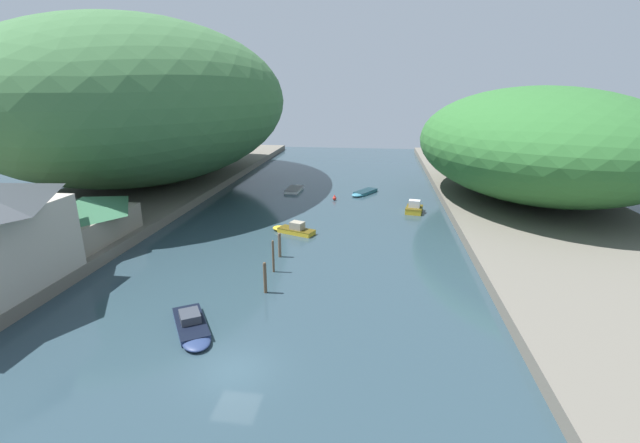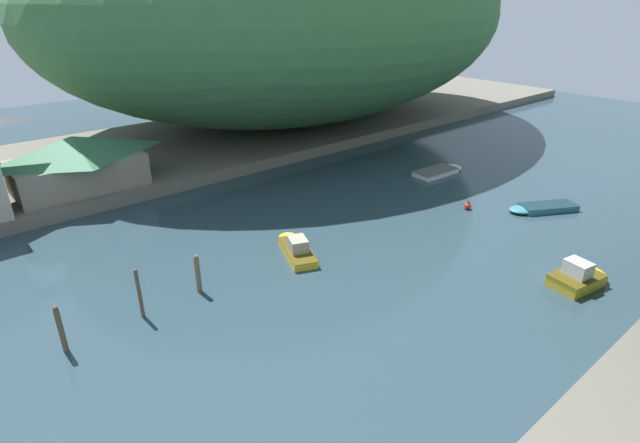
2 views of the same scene
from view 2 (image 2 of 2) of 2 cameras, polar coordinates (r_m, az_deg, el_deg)
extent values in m
plane|color=#283D47|center=(35.67, 6.00, -1.52)|extent=(130.00, 130.00, 0.00)
cube|color=#666056|center=(56.72, -14.60, 8.45)|extent=(22.00, 120.00, 1.06)
ellipsoid|color=#3D6B3D|center=(63.28, -3.62, 22.51)|extent=(42.10, 58.95, 24.39)
cube|color=gray|center=(45.26, -25.89, 5.05)|extent=(5.77, 9.70, 2.56)
pyramid|color=#38704C|center=(44.67, -26.40, 7.64)|extent=(6.23, 10.48, 1.75)
cube|color=gold|center=(32.64, -2.59, -3.56)|extent=(4.35, 2.96, 0.49)
ellipsoid|color=gold|center=(34.38, -3.53, -2.04)|extent=(2.43, 2.13, 0.49)
cube|color=#4C3E0E|center=(32.52, -2.60, -3.16)|extent=(4.43, 3.02, 0.03)
cube|color=#9E937F|center=(32.22, -2.55, -2.62)|extent=(1.72, 1.54, 0.85)
cube|color=white|center=(48.54, 13.08, 5.50)|extent=(2.27, 4.43, 0.44)
ellipsoid|color=white|center=(50.16, 14.70, 5.96)|extent=(2.06, 2.26, 0.44)
cube|color=#525252|center=(48.47, 13.11, 5.76)|extent=(2.32, 4.52, 0.03)
cube|color=gold|center=(33.01, 27.20, -6.01)|extent=(2.45, 3.24, 0.70)
ellipsoid|color=gold|center=(34.17, 28.57, -5.28)|extent=(2.10, 1.77, 0.70)
cube|color=#4C3E0E|center=(32.84, 27.32, -5.46)|extent=(2.50, 3.31, 0.03)
cube|color=silver|center=(32.56, 27.38, -4.81)|extent=(1.54, 1.25, 0.94)
cube|color=teal|center=(43.35, 24.62, 1.47)|extent=(3.60, 4.65, 0.44)
ellipsoid|color=teal|center=(42.14, 22.18, 1.27)|extent=(2.45, 2.69, 0.44)
cube|color=#132A33|center=(43.27, 24.67, 1.76)|extent=(3.67, 4.74, 0.03)
cylinder|color=brown|center=(26.99, -27.48, -11.00)|extent=(0.26, 0.26, 2.41)
sphere|color=brown|center=(26.33, -28.02, -8.76)|extent=(0.23, 0.23, 0.23)
cylinder|color=brown|center=(27.88, -19.92, -7.84)|extent=(0.20, 0.20, 2.78)
sphere|color=brown|center=(27.17, -20.36, -5.29)|extent=(0.18, 0.18, 0.18)
cylinder|color=brown|center=(29.28, -13.77, -5.97)|extent=(0.29, 0.29, 2.22)
sphere|color=brown|center=(28.72, -14.00, -3.96)|extent=(0.26, 0.26, 0.26)
sphere|color=red|center=(41.26, 16.52, 1.72)|extent=(0.55, 0.55, 0.55)
cone|color=red|center=(41.11, 16.59, 2.24)|extent=(0.27, 0.27, 0.27)
camera|label=1|loc=(29.89, -100.54, -5.74)|focal=24.00mm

